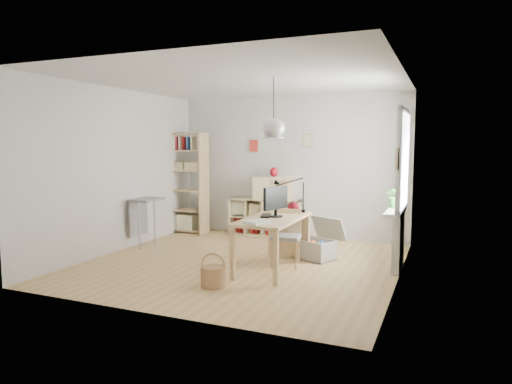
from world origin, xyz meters
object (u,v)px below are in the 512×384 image
at_px(chair, 286,234).
at_px(monitor, 276,200).
at_px(storage_chest, 317,245).
at_px(drawer_chest, 273,188).
at_px(tall_bookshelf, 187,179).
at_px(desk, 273,224).
at_px(cube_shelf, 264,220).

bearing_deg(chair, monitor, -117.36).
xyz_separation_m(storage_chest, drawer_chest, (-1.25, 1.33, 0.73)).
distance_m(tall_bookshelf, chair, 3.19).
bearing_deg(storage_chest, desk, -91.59).
xyz_separation_m(desk, tall_bookshelf, (-2.59, 1.95, 0.43)).
relative_size(cube_shelf, storage_chest, 1.64).
relative_size(cube_shelf, tall_bookshelf, 0.70).
bearing_deg(storage_chest, monitor, -93.02).
bearing_deg(tall_bookshelf, storage_chest, -19.97).
distance_m(cube_shelf, drawer_chest, 0.67).
bearing_deg(chair, cube_shelf, 110.24).
height_order(chair, storage_chest, chair).
height_order(storage_chest, monitor, monitor).
relative_size(chair, monitor, 1.69).
distance_m(desk, chair, 0.39).
distance_m(chair, drawer_chest, 2.13).
distance_m(cube_shelf, chair, 2.21).
xyz_separation_m(cube_shelf, storage_chest, (1.43, -1.37, -0.09)).
height_order(desk, monitor, monitor).
distance_m(cube_shelf, storage_chest, 1.99).
height_order(tall_bookshelf, monitor, tall_bookshelf).
distance_m(cube_shelf, monitor, 2.49).
distance_m(tall_bookshelf, monitor, 3.21).
height_order(cube_shelf, tall_bookshelf, tall_bookshelf).
relative_size(tall_bookshelf, monitor, 4.13).
bearing_deg(desk, chair, 74.59).
height_order(cube_shelf, chair, chair).
relative_size(monitor, drawer_chest, 0.63).
distance_m(desk, storage_chest, 1.06).
bearing_deg(desk, tall_bookshelf, 142.99).
bearing_deg(desk, storage_chest, 64.45).
distance_m(desk, cube_shelf, 2.48).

